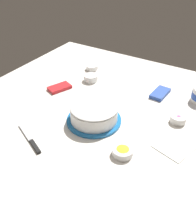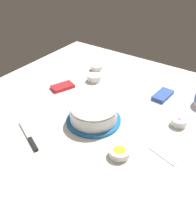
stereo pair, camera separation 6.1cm
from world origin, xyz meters
name	(u,v)px [view 1 (the left image)]	position (x,y,z in m)	size (l,w,h in m)	color
ground_plane	(100,116)	(0.00, 0.00, 0.00)	(1.54, 1.54, 0.00)	silver
frosted_cake	(94,114)	(-0.06, 0.00, 0.05)	(0.28, 0.28, 0.10)	#1E6BB2
spreading_knife	(31,140)	(-0.34, 0.16, 0.01)	(0.12, 0.22, 0.01)	silver
sprinkle_bowl_green	(91,78)	(0.29, 0.25, 0.02)	(0.09, 0.09, 0.04)	white
sprinkle_bowl_blue	(92,67)	(0.43, 0.32, 0.02)	(0.08, 0.08, 0.03)	white
sprinkle_bowl_pink	(178,119)	(0.16, -0.36, 0.02)	(0.08, 0.08, 0.04)	white
sprinkle_bowl_yellow	(123,151)	(-0.19, -0.23, 0.02)	(0.09, 0.09, 0.04)	white
candy_box_lower	(60,88)	(0.10, 0.35, 0.01)	(0.13, 0.08, 0.02)	red
candy_box_upper	(160,93)	(0.36, -0.19, 0.01)	(0.14, 0.07, 0.02)	#2D51B2
paper_napkin	(174,146)	(-0.03, -0.41, 0.00)	(0.15, 0.15, 0.01)	white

